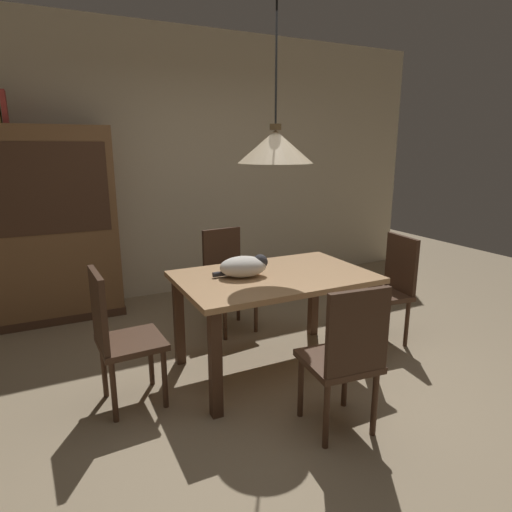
{
  "coord_description": "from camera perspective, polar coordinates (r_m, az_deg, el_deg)",
  "views": [
    {
      "loc": [
        -1.39,
        -2.2,
        1.67
      ],
      "look_at": [
        0.03,
        0.68,
        0.85
      ],
      "focal_mm": 30.52,
      "sensor_mm": 36.0,
      "label": 1
    }
  ],
  "objects": [
    {
      "name": "chair_left_side",
      "position": [
        2.94,
        -17.65,
        -9.62
      ],
      "size": [
        0.42,
        0.42,
        0.93
      ],
      "color": "#472D1E",
      "rests_on": "ground"
    },
    {
      "name": "dining_table",
      "position": [
        3.22,
        2.35,
        -4.16
      ],
      "size": [
        1.4,
        0.9,
        0.75
      ],
      "color": "tan",
      "rests_on": "ground"
    },
    {
      "name": "cat_sleeping",
      "position": [
        3.12,
        -1.51,
        -1.35
      ],
      "size": [
        0.4,
        0.29,
        0.16
      ],
      "color": "silver",
      "rests_on": "dining_table"
    },
    {
      "name": "back_wall",
      "position": [
        5.05,
        -10.49,
        11.56
      ],
      "size": [
        6.4,
        0.1,
        2.9
      ],
      "primitive_type": "cube",
      "color": "beige",
      "rests_on": "ground"
    },
    {
      "name": "ground",
      "position": [
        3.09,
        5.36,
        -18.45
      ],
      "size": [
        10.0,
        10.0,
        0.0
      ],
      "primitive_type": "plane",
      "color": "#998466"
    },
    {
      "name": "hutch_bookcase",
      "position": [
        4.58,
        -24.78,
        3.17
      ],
      "size": [
        1.12,
        0.45,
        1.85
      ],
      "color": "brown",
      "rests_on": "ground"
    },
    {
      "name": "chair_far_back",
      "position": [
        4.02,
        -3.78,
        -2.49
      ],
      "size": [
        0.44,
        0.44,
        0.93
      ],
      "color": "#472D1E",
      "rests_on": "ground"
    },
    {
      "name": "chair_near_front",
      "position": [
        2.6,
        11.71,
        -12.49
      ],
      "size": [
        0.44,
        0.44,
        0.93
      ],
      "color": "#472D1E",
      "rests_on": "ground"
    },
    {
      "name": "pendant_lamp",
      "position": [
        3.06,
        2.55,
        14.17
      ],
      "size": [
        0.52,
        0.52,
        1.3
      ],
      "color": "beige"
    },
    {
      "name": "book_red_tall",
      "position": [
        4.54,
        -30.11,
        16.51
      ],
      "size": [
        0.04,
        0.22,
        0.28
      ],
      "primitive_type": "cube",
      "color": "#B73833",
      "rests_on": "hutch_bookcase"
    },
    {
      "name": "chair_right_side",
      "position": [
        3.9,
        17.11,
        -3.61
      ],
      "size": [
        0.44,
        0.44,
        0.93
      ],
      "color": "#472D1E",
      "rests_on": "ground"
    }
  ]
}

